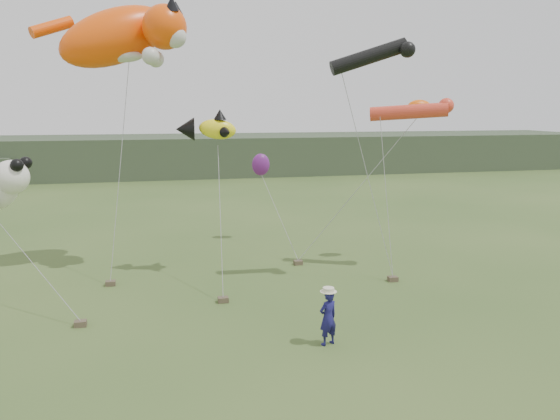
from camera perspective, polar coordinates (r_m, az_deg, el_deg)
The scene contains 8 objects.
ground at distance 17.04m, azimuth 3.83°, elevation -13.68°, with size 120.00×120.00×0.00m, color #385123.
headland at distance 59.79m, azimuth -11.40°, elevation 5.56°, with size 90.00×13.00×4.00m.
festival_attendant at distance 16.63m, azimuth 5.04°, elevation -11.15°, with size 0.62×0.41×1.70m, color #181654.
sandbag_anchors at distance 21.63m, azimuth -5.32°, elevation -8.04°, with size 12.28×5.62×0.19m.
cat_kite at distance 24.72m, azimuth -15.78°, elevation 17.17°, with size 6.48×3.82×3.77m.
fish_kite at distance 22.92m, azimuth -7.77°, elevation 8.44°, with size 2.55×1.69×1.30m.
tube_kites at distance 23.20m, azimuth 12.27°, elevation 12.46°, with size 5.71×3.05×3.25m.
misc_kites at distance 27.27m, azimuth 3.84°, elevation 6.86°, with size 7.18×6.17×3.89m.
Camera 1 is at (-4.49, -14.86, 7.02)m, focal length 35.00 mm.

